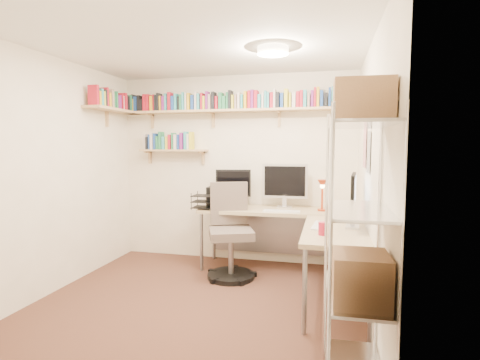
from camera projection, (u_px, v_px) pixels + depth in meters
The scene contains 6 objects.
ground at pixel (199, 302), 3.75m from camera, with size 3.20×3.20×0.00m, color #40231B.
room_shell at pixel (198, 147), 3.61m from camera, with size 3.24×3.04×2.52m.
wall_shelves at pixel (200, 110), 4.92m from camera, with size 3.12×1.09×0.80m.
corner_desk at pixel (281, 214), 4.42m from camera, with size 2.05×1.96×1.33m.
office_chair at pixel (230, 238), 4.45m from camera, with size 0.64×0.65×1.12m.
wire_rack at pixel (359, 229), 2.22m from camera, with size 0.40×0.78×1.93m.
Camera 1 is at (1.23, -3.43, 1.55)m, focal length 28.00 mm.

